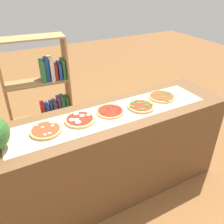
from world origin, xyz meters
TOP-DOWN VIEW (x-y plane):
  - ground_plane at (0.00, 0.00)m, footprint 12.00×12.00m
  - counter at (0.00, 0.00)m, footprint 2.29×0.63m
  - parchment_paper at (0.00, 0.00)m, footprint 1.86×0.39m
  - pizza_mushroom_0 at (-0.59, 0.01)m, footprint 0.25×0.25m
  - pizza_mozzarella_1 at (-0.30, 0.03)m, footprint 0.26×0.26m
  - pizza_pepperoni_2 at (0.00, 0.03)m, footprint 0.25×0.25m
  - pizza_spinach_3 at (0.30, -0.02)m, footprint 0.26×0.26m
  - pizza_spinach_4 at (0.59, 0.04)m, footprint 0.26×0.26m
  - bookshelf at (-0.35, 0.96)m, footprint 0.73×0.32m

SIDE VIEW (x-z plane):
  - ground_plane at x=0.00m, z-range 0.00..0.00m
  - counter at x=0.00m, z-range 0.00..0.95m
  - bookshelf at x=-0.35m, z-range -0.05..1.43m
  - parchment_paper at x=0.00m, z-range 0.95..0.95m
  - pizza_pepperoni_2 at x=0.00m, z-range 0.95..0.97m
  - pizza_spinach_3 at x=0.30m, z-range 0.95..0.98m
  - pizza_mushroom_0 at x=-0.59m, z-range 0.95..0.98m
  - pizza_spinach_4 at x=0.59m, z-range 0.95..0.98m
  - pizza_mozzarella_1 at x=-0.30m, z-range 0.95..0.98m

